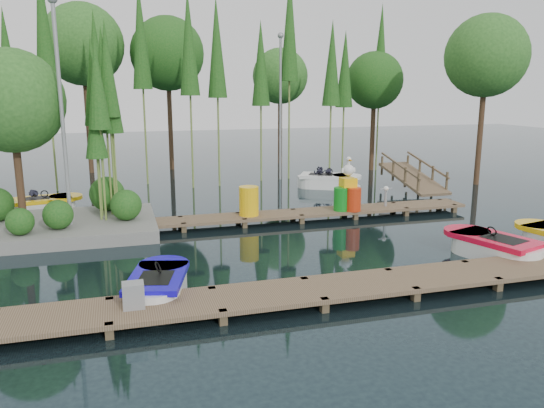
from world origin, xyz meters
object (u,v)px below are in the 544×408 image
object	(u,v)px
utility_cabinet	(133,295)
drum_cluster	(349,194)
island	(39,134)
boat_blue	(158,286)
boat_yellow_far	(42,205)
yellow_barrel	(249,201)
boat_red	(494,248)

from	to	relation	value
utility_cabinet	drum_cluster	size ratio (longest dim) A/B	0.27
island	boat_blue	world-z (taller)	island
boat_yellow_far	yellow_barrel	bearing A→B (deg)	-21.72
boat_red	island	bearing A→B (deg)	134.68
boat_red	utility_cabinet	bearing A→B (deg)	170.87
yellow_barrel	drum_cluster	xyz separation A→B (m)	(3.66, -0.15, 0.06)
boat_blue	boat_red	xyz separation A→B (m)	(9.08, 0.29, 0.03)
utility_cabinet	yellow_barrel	bearing A→B (deg)	59.76
boat_yellow_far	yellow_barrel	xyz separation A→B (m)	(7.05, -3.81, 0.51)
boat_yellow_far	boat_blue	bearing A→B (deg)	-63.22
drum_cluster	yellow_barrel	bearing A→B (deg)	177.63
yellow_barrel	boat_blue	bearing A→B (deg)	-121.14
island	boat_yellow_far	distance (m)	4.21
island	utility_cabinet	xyz separation A→B (m)	(2.48, -7.79, -2.63)
boat_yellow_far	boat_red	bearing A→B (deg)	-29.88
island	drum_cluster	distance (m)	10.51
boat_yellow_far	utility_cabinet	world-z (taller)	boat_yellow_far
boat_red	yellow_barrel	world-z (taller)	yellow_barrel
boat_red	boat_yellow_far	xyz separation A→B (m)	(-12.61, 9.35, 0.01)
island	boat_red	distance (m)	13.98
boat_red	drum_cluster	bearing A→B (deg)	91.75
boat_yellow_far	drum_cluster	distance (m)	11.43
boat_red	boat_yellow_far	distance (m)	15.70
yellow_barrel	boat_red	bearing A→B (deg)	-44.89
boat_red	utility_cabinet	size ratio (longest dim) A/B	6.05
boat_blue	boat_yellow_far	distance (m)	10.26
boat_red	utility_cabinet	xyz separation A→B (m)	(-9.64, -1.46, 0.28)
island	yellow_barrel	bearing A→B (deg)	-6.88
yellow_barrel	island	bearing A→B (deg)	173.12
yellow_barrel	drum_cluster	world-z (taller)	drum_cluster
drum_cluster	island	bearing A→B (deg)	174.73
boat_blue	utility_cabinet	size ratio (longest dim) A/B	5.40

